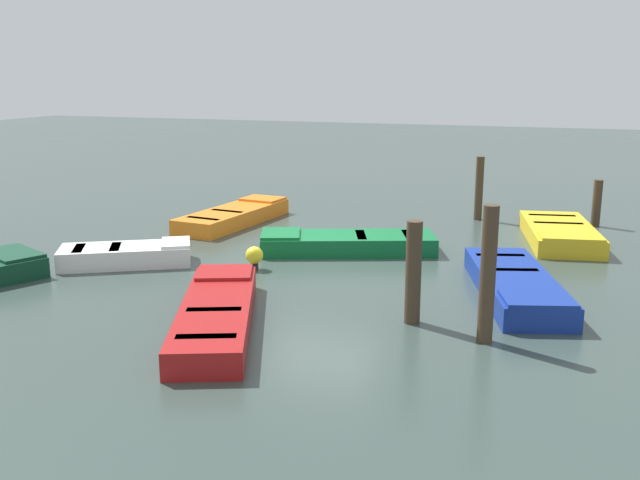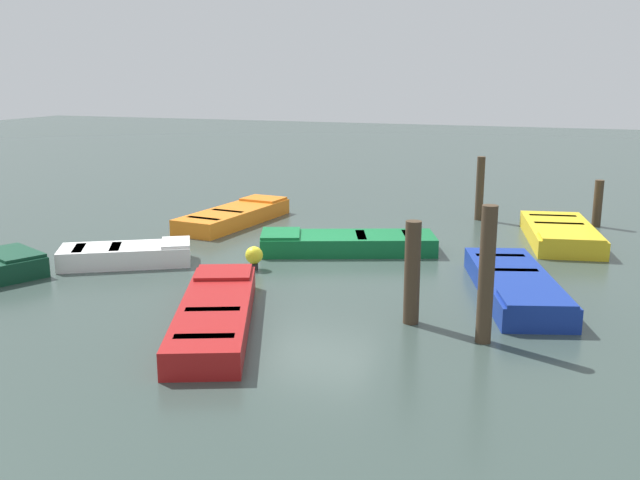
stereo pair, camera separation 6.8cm
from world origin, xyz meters
name	(u,v)px [view 2 (the right image)]	position (x,y,z in m)	size (l,w,h in m)	color
ground_plane	(320,256)	(0.00, 0.00, 0.00)	(80.00, 80.00, 0.00)	#33423D
rowboat_blue	(515,285)	(4.27, -1.55, 0.22)	(2.30, 4.10, 0.46)	navy
rowboat_red	(215,313)	(-0.06, -4.73, 0.22)	(2.57, 4.25, 0.46)	maroon
rowboat_orange	(235,215)	(-3.28, 2.43, 0.22)	(1.64, 4.00, 0.46)	orange
rowboat_yellow	(560,233)	(4.91, 3.11, 0.22)	(2.09, 3.70, 0.46)	gold
rowboat_green	(346,243)	(0.45, 0.49, 0.22)	(4.03, 2.51, 0.46)	#0F602D
rowboat_white	(127,254)	(-3.55, -2.06, 0.22)	(2.82, 2.23, 0.46)	silver
mooring_piling_mid_right	(480,188)	(2.74, 5.11, 0.86)	(0.22, 0.22, 1.72)	#423323
mooring_piling_far_right	(412,273)	(2.83, -3.54, 0.83)	(0.25, 0.25, 1.67)	#423323
mooring_piling_center	(486,275)	(4.02, -4.00, 1.04)	(0.23, 0.23, 2.07)	#423323
mooring_piling_mid_left	(598,203)	(5.74, 5.26, 0.61)	(0.23, 0.23, 1.22)	#423323
marker_buoy	(254,256)	(-0.88, -1.51, 0.29)	(0.36, 0.36, 0.48)	#262626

